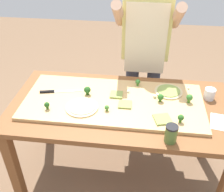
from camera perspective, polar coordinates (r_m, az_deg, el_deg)
name	(u,v)px	position (r m, az deg, el deg)	size (l,w,h in m)	color
ground_plane	(119,175)	(2.52, 1.51, -16.49)	(8.00, 8.00, 0.00)	brown
prep_table	(120,116)	(2.03, 1.81, -4.25)	(1.63, 0.82, 0.80)	brown
cutting_board	(113,101)	(1.97, 0.30, -1.16)	(1.31, 0.58, 0.02)	tan
chefs_knife	(55,91)	(2.10, -12.10, 0.96)	(0.32, 0.09, 0.02)	#B7BABF
pizza_whole_pesto_green	(169,91)	(2.09, 11.98, 1.00)	(0.21, 0.21, 0.02)	beige
pizza_whole_cheese_artichoke	(82,107)	(1.90, -6.44, -2.35)	(0.23, 0.23, 0.02)	beige
pizza_slice_center	(125,104)	(1.92, 2.78, -1.81)	(0.09, 0.09, 0.01)	#899E4C
pizza_slice_near_right	(116,95)	(2.01, 0.94, 0.29)	(0.09, 0.09, 0.01)	#899E4C
pizza_slice_far_right	(162,119)	(1.82, 10.73, -4.90)	(0.11, 0.11, 0.01)	#899E4C
broccoli_floret_back_left	(47,105)	(1.92, -13.73, -1.88)	(0.04, 0.04, 0.06)	#2C5915
broccoli_floret_front_mid	(181,118)	(1.80, 14.47, -4.56)	(0.04, 0.04, 0.06)	#366618
broccoli_floret_front_left	(189,98)	(2.00, 16.21, -0.37)	(0.05, 0.05, 0.07)	#3F7220
broccoli_floret_center_right	(160,97)	(1.96, 10.31, -0.30)	(0.05, 0.05, 0.06)	#366618
broccoli_floret_back_mid	(138,82)	(2.12, 5.52, 3.03)	(0.04, 0.04, 0.06)	#3F7220
broccoli_floret_center_left	(107,108)	(1.85, -1.12, -2.50)	(0.03, 0.03, 0.04)	#487A23
broccoli_floret_back_right	(87,90)	(2.01, -5.29, 1.25)	(0.05, 0.05, 0.07)	#2C5915
cheese_crumble_a	(128,92)	(2.05, 3.47, 0.95)	(0.02, 0.02, 0.02)	silver
cheese_crumble_b	(155,96)	(2.01, 9.12, -0.07)	(0.02, 0.02, 0.02)	silver
cheese_crumble_c	(188,88)	(2.17, 15.99, 1.60)	(0.01, 0.01, 0.01)	white
flour_cup	(209,94)	(2.13, 20.07, 0.30)	(0.08, 0.08, 0.08)	white
sauce_jar	(171,134)	(1.67, 12.49, -7.88)	(0.08, 0.08, 0.12)	#517033
recipe_note	(221,122)	(1.95, 22.21, -5.20)	(0.13, 0.17, 0.00)	white
cook_center	(145,46)	(2.39, 7.12, 10.61)	(0.54, 0.39, 1.67)	#333847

